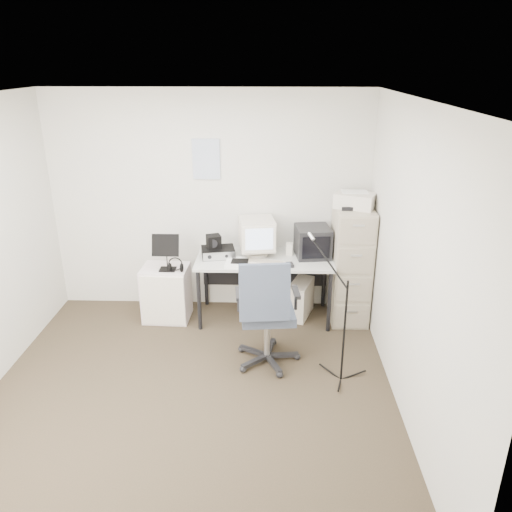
{
  "coord_description": "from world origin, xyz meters",
  "views": [
    {
      "loc": [
        0.69,
        -3.64,
        2.77
      ],
      "look_at": [
        0.55,
        0.95,
        0.95
      ],
      "focal_mm": 35.0,
      "sensor_mm": 36.0,
      "label": 1
    }
  ],
  "objects_px": {
    "side_cart": "(167,293)",
    "office_chair": "(267,310)",
    "filing_cabinet": "(350,265)",
    "desk": "(264,288)"
  },
  "relations": [
    {
      "from": "filing_cabinet",
      "to": "side_cart",
      "type": "height_order",
      "value": "filing_cabinet"
    },
    {
      "from": "filing_cabinet",
      "to": "office_chair",
      "type": "distance_m",
      "value": 1.31
    },
    {
      "from": "side_cart",
      "to": "desk",
      "type": "bearing_deg",
      "value": 4.96
    },
    {
      "from": "filing_cabinet",
      "to": "desk",
      "type": "height_order",
      "value": "filing_cabinet"
    },
    {
      "from": "desk",
      "to": "side_cart",
      "type": "bearing_deg",
      "value": -177.22
    },
    {
      "from": "side_cart",
      "to": "filing_cabinet",
      "type": "bearing_deg",
      "value": 4.51
    },
    {
      "from": "desk",
      "to": "office_chair",
      "type": "bearing_deg",
      "value": -87.5
    },
    {
      "from": "side_cart",
      "to": "office_chair",
      "type": "bearing_deg",
      "value": -34.48
    },
    {
      "from": "filing_cabinet",
      "to": "office_chair",
      "type": "height_order",
      "value": "filing_cabinet"
    },
    {
      "from": "filing_cabinet",
      "to": "desk",
      "type": "relative_size",
      "value": 0.87
    }
  ]
}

